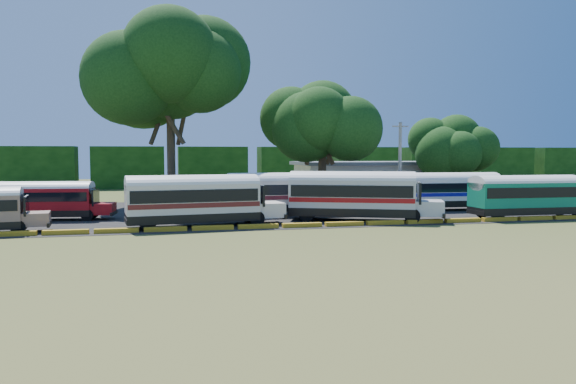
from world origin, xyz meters
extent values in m
plane|color=#314617|center=(0.00, 0.00, 0.00)|extent=(160.00, 160.00, 0.00)
cube|color=black|center=(1.00, 12.00, 0.01)|extent=(64.00, 24.00, 0.02)
cube|color=#C08016|center=(-16.50, 1.00, 0.15)|extent=(2.70, 0.45, 0.30)
cube|color=#C08016|center=(-13.50, 1.00, 0.15)|extent=(2.70, 0.45, 0.30)
cube|color=#C08016|center=(-10.50, 1.00, 0.15)|extent=(2.70, 0.45, 0.30)
cube|color=#C08016|center=(-7.50, 1.00, 0.15)|extent=(2.70, 0.45, 0.30)
cube|color=#C08016|center=(-4.50, 1.00, 0.15)|extent=(2.70, 0.45, 0.30)
cube|color=#C08016|center=(-1.50, 1.00, 0.15)|extent=(2.70, 0.45, 0.30)
cube|color=#C08016|center=(1.50, 1.00, 0.15)|extent=(2.70, 0.45, 0.30)
cube|color=#C08016|center=(4.50, 1.00, 0.15)|extent=(2.70, 0.45, 0.30)
cube|color=#C08016|center=(7.50, 1.00, 0.15)|extent=(2.70, 0.45, 0.30)
cube|color=#C08016|center=(10.50, 1.00, 0.15)|extent=(2.70, 0.45, 0.30)
cube|color=#C08016|center=(13.50, 1.00, 0.15)|extent=(2.70, 0.45, 0.30)
cube|color=#C08016|center=(16.50, 1.00, 0.15)|extent=(2.70, 0.45, 0.30)
cube|color=#C08016|center=(19.50, 1.00, 0.15)|extent=(2.70, 0.45, 0.30)
cube|color=#C08016|center=(22.50, 1.00, 0.15)|extent=(2.70, 0.45, 0.30)
cube|color=silver|center=(18.00, 30.00, 1.80)|extent=(18.00, 8.00, 3.60)
cube|color=#53575B|center=(18.00, 30.00, 3.80)|extent=(19.00, 9.00, 0.40)
cube|color=black|center=(-24.00, 48.00, 3.00)|extent=(10.00, 4.00, 6.00)
cube|color=black|center=(-12.00, 48.00, 3.00)|extent=(10.00, 4.00, 6.00)
cube|color=black|center=(0.00, 48.00, 3.00)|extent=(10.00, 4.00, 6.00)
cube|color=black|center=(12.00, 48.00, 3.00)|extent=(10.00, 4.00, 6.00)
cube|color=black|center=(24.00, 48.00, 3.00)|extent=(10.00, 4.00, 6.00)
cube|color=black|center=(36.00, 48.00, 3.00)|extent=(10.00, 4.00, 6.00)
cube|color=black|center=(48.00, 48.00, 3.00)|extent=(10.00, 4.00, 6.00)
cube|color=black|center=(60.00, 48.00, 3.00)|extent=(10.00, 4.00, 6.00)
cylinder|color=black|center=(-16.37, 1.73, 0.44)|extent=(0.90, 0.34, 0.88)
cylinder|color=black|center=(-16.57, 3.61, 0.44)|extent=(0.90, 0.34, 0.88)
cube|color=#997360|center=(-15.50, 2.77, 0.84)|extent=(1.79, 2.10, 0.84)
cube|color=black|center=(-16.06, 2.71, 1.70)|extent=(0.35, 2.03, 1.21)
cube|color=black|center=(-14.76, 2.85, 0.49)|extent=(0.39, 2.17, 0.26)
cylinder|color=black|center=(-13.05, 7.99, 0.44)|extent=(0.90, 0.35, 0.88)
cylinder|color=black|center=(-12.82, 9.86, 0.44)|extent=(0.90, 0.35, 0.88)
cylinder|color=black|center=(-19.00, 8.70, 0.44)|extent=(0.90, 0.35, 0.88)
cylinder|color=black|center=(-18.77, 10.57, 0.44)|extent=(0.90, 0.35, 0.88)
cube|color=black|center=(-16.35, 9.33, 0.57)|extent=(7.44, 3.05, 0.48)
cube|color=maroon|center=(-16.35, 9.33, 1.62)|extent=(7.44, 3.05, 1.61)
cube|color=black|center=(-16.35, 9.33, 1.81)|extent=(7.16, 3.06, 0.68)
ellipsoid|color=white|center=(-16.35, 9.33, 2.42)|extent=(7.44, 3.05, 0.99)
cube|color=maroon|center=(-11.97, 8.81, 0.84)|extent=(1.81, 2.11, 0.84)
cube|color=black|center=(-12.52, 8.88, 1.70)|extent=(0.37, 2.03, 1.21)
cube|color=black|center=(-11.23, 8.72, 0.48)|extent=(0.41, 2.16, 0.26)
cylinder|color=black|center=(-1.38, 2.28, 0.53)|extent=(1.10, 0.42, 1.07)
cylinder|color=black|center=(-1.64, 4.55, 0.53)|extent=(1.10, 0.42, 1.07)
cylinder|color=black|center=(-8.61, 1.47, 0.53)|extent=(1.10, 0.42, 1.07)
cylinder|color=black|center=(-8.87, 3.74, 0.53)|extent=(1.10, 0.42, 1.07)
cube|color=black|center=(-5.65, 2.95, 0.70)|extent=(9.02, 3.64, 0.59)
cube|color=white|center=(-5.65, 2.95, 1.96)|extent=(9.02, 3.64, 1.96)
cube|color=black|center=(-5.65, 2.95, 2.20)|extent=(8.68, 3.66, 0.82)
cube|color=maroon|center=(-5.65, 2.95, 1.57)|extent=(8.93, 3.67, 0.32)
ellipsoid|color=white|center=(-5.65, 2.95, 2.94)|extent=(9.02, 3.64, 1.20)
cube|color=white|center=(-0.34, 3.55, 1.02)|extent=(2.18, 2.55, 1.02)
cube|color=black|center=(-1.01, 3.47, 2.06)|extent=(0.43, 2.46, 1.47)
cube|color=black|center=(0.57, 3.65, 0.59)|extent=(0.48, 2.63, 0.32)
cube|color=black|center=(-9.96, 2.47, 0.59)|extent=(0.48, 2.63, 0.32)
cylinder|color=black|center=(5.83, 7.74, 0.52)|extent=(1.05, 0.32, 1.04)
cylinder|color=black|center=(5.76, 9.97, 0.52)|extent=(1.05, 0.32, 1.04)
cylinder|color=black|center=(-1.25, 7.53, 0.52)|extent=(1.05, 0.32, 1.04)
cylinder|color=black|center=(-1.32, 9.76, 0.52)|extent=(1.05, 0.32, 1.04)
cube|color=black|center=(1.73, 8.74, 0.68)|extent=(8.61, 2.86, 0.57)
cube|color=silver|center=(1.73, 8.74, 1.91)|extent=(8.61, 2.86, 1.91)
cube|color=black|center=(1.73, 8.74, 2.14)|extent=(8.27, 2.91, 0.80)
cube|color=#54151F|center=(1.73, 8.74, 1.53)|extent=(8.53, 2.90, 0.31)
ellipsoid|color=white|center=(1.73, 8.74, 2.86)|extent=(8.61, 2.86, 1.17)
cube|color=silver|center=(6.94, 8.89, 0.99)|extent=(1.94, 2.35, 0.99)
cube|color=black|center=(6.28, 8.87, 2.01)|extent=(0.23, 2.40, 1.43)
cube|color=black|center=(7.82, 8.92, 0.57)|extent=(0.26, 2.56, 0.31)
cube|color=black|center=(-2.48, 8.61, 0.57)|extent=(0.26, 2.56, 0.31)
cylinder|color=black|center=(9.58, 1.05, 0.55)|extent=(1.14, 0.71, 1.11)
cylinder|color=black|center=(10.50, 3.24, 0.55)|extent=(1.14, 0.71, 1.11)
cylinder|color=black|center=(2.62, 3.96, 0.55)|extent=(1.14, 0.71, 1.11)
cylinder|color=black|center=(3.54, 6.15, 0.55)|extent=(1.14, 0.71, 1.11)
cube|color=black|center=(6.05, 3.81, 0.72)|extent=(9.46, 6.06, 0.61)
cube|color=silver|center=(6.05, 3.81, 2.04)|extent=(9.46, 6.06, 2.03)
cube|color=black|center=(6.05, 3.81, 2.28)|extent=(9.15, 5.99, 0.85)
cube|color=#A01011|center=(6.05, 3.81, 1.63)|extent=(9.40, 6.07, 0.33)
ellipsoid|color=white|center=(6.05, 3.81, 3.05)|extent=(9.46, 6.06, 1.25)
cube|color=silver|center=(11.17, 1.68, 1.05)|extent=(2.78, 3.02, 1.05)
cube|color=black|center=(10.52, 1.95, 2.14)|extent=(1.14, 2.42, 1.52)
cube|color=black|center=(12.04, 1.31, 0.61)|extent=(1.23, 2.59, 0.33)
cube|color=black|center=(1.90, 5.54, 0.61)|extent=(1.23, 2.59, 0.33)
cylinder|color=black|center=(21.04, 7.98, 0.50)|extent=(1.01, 0.32, 1.00)
cylinder|color=black|center=(21.12, 10.13, 0.50)|extent=(1.01, 0.32, 1.00)
cylinder|color=black|center=(14.21, 8.24, 0.50)|extent=(1.01, 0.32, 1.00)
cylinder|color=black|center=(14.30, 10.39, 0.50)|extent=(1.01, 0.32, 1.00)
cube|color=black|center=(17.17, 9.20, 0.65)|extent=(8.33, 2.83, 0.55)
cube|color=white|center=(17.17, 9.20, 1.84)|extent=(8.33, 2.83, 1.84)
cube|color=black|center=(17.17, 9.20, 2.06)|extent=(8.00, 2.88, 0.77)
cube|color=#0F0E90|center=(17.17, 9.20, 1.48)|extent=(8.25, 2.87, 0.30)
ellipsoid|color=white|center=(17.17, 9.20, 2.76)|extent=(8.33, 2.83, 1.13)
cube|color=white|center=(22.19, 9.01, 0.95)|extent=(1.89, 2.28, 0.95)
cube|color=black|center=(21.55, 9.03, 1.94)|extent=(0.24, 2.31, 1.38)
cube|color=black|center=(23.04, 8.98, 0.55)|extent=(0.28, 2.47, 0.30)
cube|color=black|center=(13.10, 9.36, 0.55)|extent=(0.28, 2.47, 0.30)
cylinder|color=black|center=(23.41, 3.25, 0.50)|extent=(1.01, 0.30, 1.01)
cylinder|color=black|center=(16.53, 1.24, 0.50)|extent=(1.01, 0.30, 1.01)
cylinder|color=black|center=(16.57, 3.39, 0.50)|extent=(1.01, 0.30, 1.01)
cube|color=black|center=(19.47, 2.25, 0.65)|extent=(8.30, 2.68, 0.55)
cube|color=#0F7B56|center=(19.47, 2.25, 1.85)|extent=(8.30, 2.68, 1.84)
cube|color=black|center=(19.47, 2.25, 2.07)|extent=(7.97, 2.74, 0.77)
ellipsoid|color=white|center=(19.47, 2.25, 2.77)|extent=(8.30, 2.68, 1.13)
cube|color=black|center=(23.86, 2.16, 1.94)|extent=(0.20, 2.32, 1.38)
cube|color=black|center=(15.39, 2.34, 0.55)|extent=(0.23, 2.47, 0.30)
cylinder|color=#3E2F1F|center=(-6.64, 20.29, 4.49)|extent=(0.80, 0.80, 8.99)
cylinder|color=#3E2F1F|center=(-5.41, 20.74, 8.34)|extent=(1.50, 3.15, 5.08)
cylinder|color=#3E2F1F|center=(-7.63, 21.13, 8.34)|extent=(2.39, 2.73, 5.08)
cylinder|color=#3E2F1F|center=(-6.86, 19.01, 8.34)|extent=(3.22, 0.99, 5.08)
ellipsoid|color=black|center=(-6.64, 20.29, 13.01)|extent=(12.97, 12.97, 9.51)
cylinder|color=#3E2F1F|center=(8.20, 18.79, 2.99)|extent=(0.80, 0.80, 5.98)
cylinder|color=#3E2F1F|center=(9.43, 19.23, 5.55)|extent=(1.18, 2.26, 3.46)
cylinder|color=#3E2F1F|center=(7.21, 19.62, 5.55)|extent=(1.78, 2.01, 3.46)
cylinder|color=#3E2F1F|center=(7.98, 17.51, 5.55)|extent=(2.29, 0.82, 3.46)
ellipsoid|color=black|center=(8.20, 18.79, 8.83)|extent=(9.35, 9.35, 6.86)
cylinder|color=#3E2F1F|center=(25.28, 22.69, 2.18)|extent=(0.80, 0.80, 4.36)
cylinder|color=#3E2F1F|center=(26.50, 23.14, 4.05)|extent=(1.01, 1.79, 2.58)
cylinder|color=#3E2F1F|center=(24.28, 23.53, 4.05)|extent=(1.46, 1.62, 2.58)
cylinder|color=#3E2F1F|center=(25.05, 21.41, 4.05)|extent=(1.79, 0.74, 2.58)
ellipsoid|color=black|center=(25.28, 22.69, 6.57)|extent=(7.78, 7.78, 5.71)
cylinder|color=gray|center=(14.27, 13.61, 3.96)|extent=(0.30, 0.30, 7.92)
cube|color=gray|center=(14.27, 13.61, 7.53)|extent=(1.60, 0.12, 0.12)
camera|label=1|loc=(-7.94, -35.38, 4.96)|focal=35.00mm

